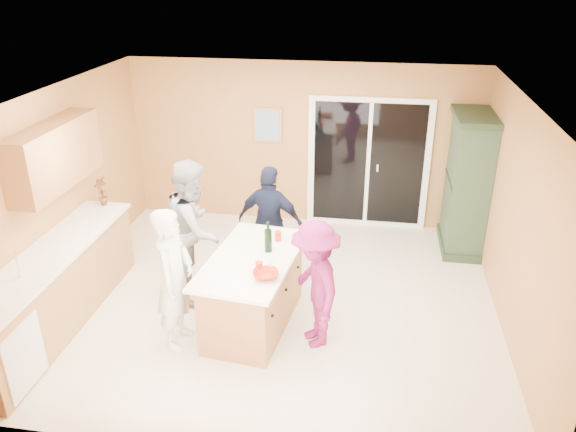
# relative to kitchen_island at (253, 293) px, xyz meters

# --- Properties ---
(floor) EXTENTS (5.50, 5.50, 0.00)m
(floor) POSITION_rel_kitchen_island_xyz_m (0.16, 0.53, -0.42)
(floor) COLOR white
(floor) RESTS_ON ground
(ceiling) EXTENTS (5.50, 5.00, 0.10)m
(ceiling) POSITION_rel_kitchen_island_xyz_m (0.16, 0.53, 2.18)
(ceiling) COLOR silver
(ceiling) RESTS_ON wall_back
(wall_back) EXTENTS (5.50, 0.10, 2.60)m
(wall_back) POSITION_rel_kitchen_island_xyz_m (0.16, 3.03, 0.88)
(wall_back) COLOR #E2A85D
(wall_back) RESTS_ON ground
(wall_front) EXTENTS (5.50, 0.10, 2.60)m
(wall_front) POSITION_rel_kitchen_island_xyz_m (0.16, -1.97, 0.88)
(wall_front) COLOR #E2A85D
(wall_front) RESTS_ON ground
(wall_left) EXTENTS (0.10, 5.00, 2.60)m
(wall_left) POSITION_rel_kitchen_island_xyz_m (-2.59, 0.53, 0.88)
(wall_left) COLOR #E2A85D
(wall_left) RESTS_ON ground
(wall_right) EXTENTS (0.10, 5.00, 2.60)m
(wall_right) POSITION_rel_kitchen_island_xyz_m (2.91, 0.53, 0.88)
(wall_right) COLOR #E2A85D
(wall_right) RESTS_ON ground
(left_cabinet_run) EXTENTS (0.65, 3.05, 1.24)m
(left_cabinet_run) POSITION_rel_kitchen_island_xyz_m (-2.29, -0.52, 0.04)
(left_cabinet_run) COLOR #AD7943
(left_cabinet_run) RESTS_ON floor
(upper_cabinets) EXTENTS (0.35, 1.60, 0.75)m
(upper_cabinets) POSITION_rel_kitchen_island_xyz_m (-2.41, 0.33, 1.46)
(upper_cabinets) COLOR #AD7943
(upper_cabinets) RESTS_ON wall_left
(sliding_door) EXTENTS (1.90, 0.07, 2.10)m
(sliding_door) POSITION_rel_kitchen_island_xyz_m (1.21, 3.00, 0.63)
(sliding_door) COLOR white
(sliding_door) RESTS_ON floor
(framed_picture) EXTENTS (0.46, 0.04, 0.56)m
(framed_picture) POSITION_rel_kitchen_island_xyz_m (-0.39, 3.01, 1.18)
(framed_picture) COLOR #A47952
(framed_picture) RESTS_ON wall_back
(kitchen_island) EXTENTS (1.12, 1.80, 0.90)m
(kitchen_island) POSITION_rel_kitchen_island_xyz_m (0.00, 0.00, 0.00)
(kitchen_island) COLOR #AD7943
(kitchen_island) RESTS_ON floor
(green_hutch) EXTENTS (0.59, 1.12, 2.05)m
(green_hutch) POSITION_rel_kitchen_island_xyz_m (2.65, 2.43, 0.58)
(green_hutch) COLOR #233825
(green_hutch) RESTS_ON floor
(woman_white) EXTENTS (0.41, 0.61, 1.64)m
(woman_white) POSITION_rel_kitchen_island_xyz_m (-0.76, -0.47, 0.40)
(woman_white) COLOR white
(woman_white) RESTS_ON floor
(woman_grey) EXTENTS (0.76, 0.93, 1.80)m
(woman_grey) POSITION_rel_kitchen_island_xyz_m (-0.87, 0.59, 0.48)
(woman_grey) COLOR #A0A0A2
(woman_grey) RESTS_ON floor
(woman_navy) EXTENTS (0.97, 0.55, 1.56)m
(woman_navy) POSITION_rel_kitchen_island_xyz_m (-0.01, 1.19, 0.36)
(woman_navy) COLOR #161B31
(woman_navy) RESTS_ON floor
(woman_magenta) EXTENTS (0.89, 1.10, 1.49)m
(woman_magenta) POSITION_rel_kitchen_island_xyz_m (0.75, -0.23, 0.32)
(woman_magenta) COLOR #7F1B60
(woman_magenta) RESTS_ON floor
(serving_bowl) EXTENTS (0.33, 0.33, 0.07)m
(serving_bowl) POSITION_rel_kitchen_island_xyz_m (0.23, -0.40, 0.51)
(serving_bowl) COLOR red
(serving_bowl) RESTS_ON kitchen_island
(tulip_vase) EXTENTS (0.24, 0.21, 0.39)m
(tulip_vase) POSITION_rel_kitchen_island_xyz_m (-2.29, 1.06, 0.72)
(tulip_vase) COLOR maroon
(tulip_vase) RESTS_ON left_cabinet_run
(tumbler_near) EXTENTS (0.11, 0.11, 0.12)m
(tumbler_near) POSITION_rel_kitchen_island_xyz_m (0.22, 0.47, 0.54)
(tumbler_near) COLOR red
(tumbler_near) RESTS_ON kitchen_island
(tumbler_far) EXTENTS (0.09, 0.09, 0.11)m
(tumbler_far) POSITION_rel_kitchen_island_xyz_m (0.14, -0.29, 0.53)
(tumbler_far) COLOR red
(tumbler_far) RESTS_ON kitchen_island
(wine_bottle) EXTENTS (0.09, 0.09, 0.37)m
(wine_bottle) POSITION_rel_kitchen_island_xyz_m (0.15, 0.18, 0.62)
(wine_bottle) COLOR black
(wine_bottle) RESTS_ON kitchen_island
(white_plate) EXTENTS (0.25, 0.25, 0.01)m
(white_plate) POSITION_rel_kitchen_island_xyz_m (0.15, -0.08, 0.48)
(white_plate) COLOR silver
(white_plate) RESTS_ON kitchen_island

